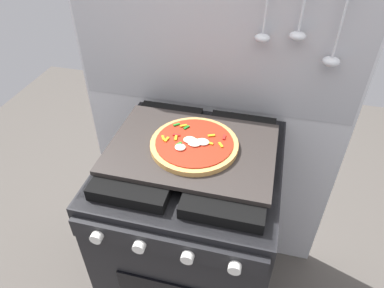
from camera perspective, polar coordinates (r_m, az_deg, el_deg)
The scene contains 4 objects.
kitchen_backsplash at distance 1.48m, azimuth 3.22°, elevation 3.65°, with size 1.10×0.08×1.55m.
stove at distance 1.48m, azimuth -0.02°, elevation -14.51°, with size 0.60×0.64×0.90m.
baking_tray at distance 1.15m, azimuth 0.00°, elevation -0.70°, with size 0.54×0.38×0.02m, color #2D2826.
pizza_left at distance 1.14m, azimuth 0.39°, elevation 0.06°, with size 0.29×0.29×0.03m.
Camera 1 is at (0.22, -0.86, 1.64)m, focal length 32.78 mm.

